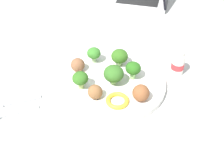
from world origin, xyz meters
name	(u,v)px	position (x,y,z in m)	size (l,w,h in m)	color
ground_plane	(112,85)	(0.00, 0.00, 0.00)	(4.00, 4.00, 0.00)	#B2B2AD
plate	(112,83)	(0.00, 0.00, 0.01)	(0.28, 0.28, 0.02)	white
broccoli_floret_back_right	(133,69)	(-0.05, 0.01, 0.05)	(0.04, 0.04, 0.05)	#8EC671
broccoli_floret_front_right	(120,56)	(-0.04, -0.06, 0.04)	(0.05, 0.05, 0.05)	#8CB871
broccoli_floret_near_rim	(80,78)	(0.08, 0.00, 0.05)	(0.04, 0.04, 0.05)	#A8C36B
broccoli_floret_back_left	(112,74)	(0.00, 0.01, 0.05)	(0.05, 0.05, 0.05)	#9AC776
broccoli_floret_mid_left	(94,53)	(0.02, -0.09, 0.04)	(0.04, 0.04, 0.04)	#98B983
meatball_back_left	(78,65)	(0.07, -0.07, 0.03)	(0.04, 0.04, 0.04)	brown
meatball_center	(95,92)	(0.06, 0.05, 0.03)	(0.04, 0.04, 0.04)	brown
meatball_mid_right	(141,93)	(-0.04, 0.09, 0.04)	(0.04, 0.04, 0.04)	brown
pepper_ring_mid_right	(117,101)	(0.01, 0.08, 0.02)	(0.06, 0.06, 0.01)	yellow
napkin	(12,109)	(0.26, 0.00, 0.00)	(0.17, 0.12, 0.01)	white
fork	(9,113)	(0.26, 0.02, 0.01)	(0.12, 0.02, 0.01)	silver
knife	(8,103)	(0.26, -0.01, 0.01)	(0.15, 0.02, 0.01)	silver
yogurt_bottle	(178,64)	(-0.18, 0.01, 0.03)	(0.03, 0.03, 0.07)	white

